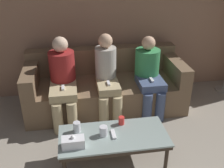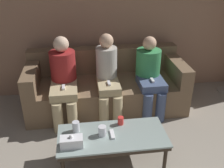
{
  "view_description": "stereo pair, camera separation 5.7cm",
  "coord_description": "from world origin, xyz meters",
  "views": [
    {
      "loc": [
        -0.44,
        -0.26,
        2.08
      ],
      "look_at": [
        0.0,
        2.49,
        0.67
      ],
      "focal_mm": 42.0,
      "sensor_mm": 36.0,
      "label": 1
    },
    {
      "loc": [
        -0.39,
        -0.27,
        2.08
      ],
      "look_at": [
        0.0,
        2.49,
        0.67
      ],
      "focal_mm": 42.0,
      "sensor_mm": 36.0,
      "label": 2
    }
  ],
  "objects": [
    {
      "name": "seated_person_mid_right",
      "position": [
        0.59,
        2.94,
        0.58
      ],
      "size": [
        0.34,
        0.66,
        1.07
      ],
      "color": "#47567A",
      "rests_on": "ground_plane"
    },
    {
      "name": "game_remote",
      "position": [
        -0.08,
        1.89,
        0.4
      ],
      "size": [
        0.04,
        0.15,
        0.02
      ],
      "color": "white",
      "rests_on": "coffee_table"
    },
    {
      "name": "tissue_box",
      "position": [
        -0.49,
        1.78,
        0.44
      ],
      "size": [
        0.22,
        0.12,
        0.13
      ],
      "color": "white",
      "rests_on": "coffee_table"
    },
    {
      "name": "cup_near_left",
      "position": [
        -0.45,
        2.02,
        0.44
      ],
      "size": [
        0.08,
        0.08,
        0.11
      ],
      "color": "silver",
      "rests_on": "coffee_table"
    },
    {
      "name": "seated_person_left_end",
      "position": [
        -0.59,
        2.93,
        0.6
      ],
      "size": [
        0.34,
        0.72,
        1.12
      ],
      "color": "tan",
      "rests_on": "ground_plane"
    },
    {
      "name": "seated_person_mid_left",
      "position": [
        0.0,
        2.93,
        0.59
      ],
      "size": [
        0.31,
        0.64,
        1.13
      ],
      "color": "tan",
      "rests_on": "ground_plane"
    },
    {
      "name": "cup_far_center",
      "position": [
        0.04,
        2.07,
        0.43
      ],
      "size": [
        0.06,
        0.06,
        0.09
      ],
      "color": "red",
      "rests_on": "coffee_table"
    },
    {
      "name": "wall_back",
      "position": [
        0.0,
        3.68,
        1.3
      ],
      "size": [
        12.0,
        0.06,
        2.6
      ],
      "color": "#9E755B",
      "rests_on": "ground_plane"
    },
    {
      "name": "cup_near_right",
      "position": [
        -0.18,
        1.91,
        0.44
      ],
      "size": [
        0.08,
        0.08,
        0.11
      ],
      "color": "silver",
      "rests_on": "coffee_table"
    },
    {
      "name": "couch",
      "position": [
        0.0,
        3.15,
        0.3
      ],
      "size": [
        2.23,
        0.91,
        0.81
      ],
      "color": "brown",
      "rests_on": "ground_plane"
    },
    {
      "name": "coffee_table",
      "position": [
        -0.08,
        1.89,
        0.35
      ],
      "size": [
        1.13,
        0.53,
        0.39
      ],
      "color": "#8C9E99",
      "rests_on": "ground_plane"
    }
  ]
}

